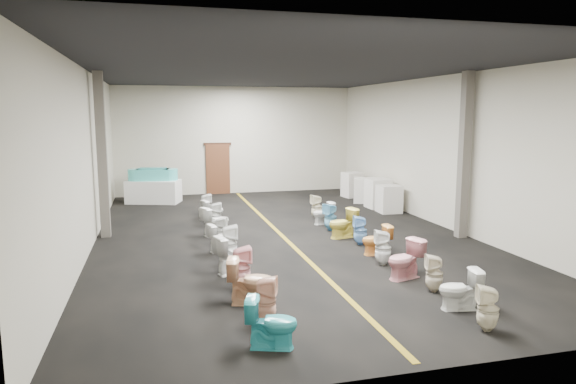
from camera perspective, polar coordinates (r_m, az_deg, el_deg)
name	(u,v)px	position (r m, az deg, el deg)	size (l,w,h in m)	color
floor	(281,235)	(14.51, -0.79, -4.77)	(16.00, 16.00, 0.00)	black
ceiling	(281,72)	(14.16, -0.83, 13.24)	(16.00, 16.00, 0.00)	black
wall_back	(236,140)	(22.00, -5.79, 5.72)	(10.00, 10.00, 0.00)	#B8B39D
wall_front	(431,204)	(6.72, 15.64, -1.34)	(10.00, 10.00, 0.00)	#B8B39D
wall_left	(88,159)	(13.85, -21.37, 3.42)	(16.00, 16.00, 0.00)	#B8B39D
wall_right	(443,152)	(16.09, 16.81, 4.31)	(16.00, 16.00, 0.00)	#B8B39D
aisle_stripe	(281,235)	(14.51, -0.79, -4.76)	(0.12, 15.60, 0.01)	olive
back_door	(218,169)	(21.92, -7.79, 2.53)	(1.00, 0.10, 2.10)	#562D19
door_frame	(217,144)	(21.85, -7.85, 5.32)	(1.15, 0.08, 0.10)	#331C11
column_left	(102,156)	(14.82, -19.96, 3.81)	(0.25, 0.25, 4.50)	#59544C
column_right	(464,156)	(14.70, 19.00, 3.82)	(0.25, 0.25, 4.50)	#59544C
display_table	(154,191)	(20.26, -14.71, 0.06)	(1.95, 0.97, 0.87)	white
bathtub	(153,175)	(20.18, -14.78, 1.84)	(1.85, 0.84, 0.55)	#42C0BB
appliance_crate_a	(389,199)	(18.01, 11.16, -0.75)	(0.73, 0.73, 0.94)	beige
appliance_crate_b	(378,193)	(18.81, 9.98, -0.15)	(0.77, 0.77, 1.06)	silver
appliance_crate_c	(365,190)	(19.91, 8.53, 0.20)	(0.82, 0.82, 0.93)	silver
appliance_crate_d	(352,185)	(21.10, 7.15, 0.81)	(0.71, 0.71, 1.01)	silver
toilet_left_0	(272,323)	(7.68, -1.82, -14.32)	(0.43, 0.75, 0.76)	teal
toilet_left_1	(265,301)	(8.47, -2.53, -11.96)	(0.36, 0.36, 0.79)	#E1A98F
toilet_left_2	(251,281)	(9.33, -4.17, -9.84)	(0.47, 0.82, 0.84)	#DDA57B
toilet_left_3	(241,268)	(10.08, -5.26, -8.41)	(0.38, 0.39, 0.85)	pink
toilet_left_4	(234,254)	(11.05, -6.01, -6.90)	(0.47, 0.82, 0.84)	silver
toilet_left_5	(229,243)	(11.93, -6.59, -5.69)	(0.39, 0.39, 0.86)	white
toilet_left_6	(222,238)	(12.81, -7.36, -5.04)	(0.40, 0.69, 0.71)	white
toilet_left_7	(221,231)	(13.58, -7.50, -4.27)	(0.32, 0.32, 0.70)	silver
toilet_left_8	(216,221)	(14.52, -8.04, -3.20)	(0.45, 0.80, 0.81)	white
toilet_left_9	(215,216)	(15.37, -8.11, -2.61)	(0.35, 0.36, 0.78)	silver
toilet_left_10	(213,211)	(16.34, -8.33, -2.07)	(0.39, 0.69, 0.70)	white
toilet_left_11	(206,205)	(17.19, -9.12, -1.47)	(0.34, 0.35, 0.75)	white
toilet_right_0	(488,309)	(8.79, 21.33, -11.98)	(0.33, 0.34, 0.74)	beige
toilet_right_1	(460,289)	(9.54, 18.54, -10.22)	(0.41, 0.71, 0.73)	white
toilet_right_2	(434,273)	(10.29, 15.95, -8.69)	(0.33, 0.33, 0.73)	beige
toilet_right_3	(405,259)	(10.92, 12.87, -7.32)	(0.46, 0.80, 0.82)	pink
toilet_right_4	(383,248)	(11.78, 10.51, -6.11)	(0.36, 0.37, 0.80)	white
toilet_right_5	(377,240)	(12.61, 9.81, -5.28)	(0.40, 0.71, 0.72)	#F39D43
toilet_right_6	(360,230)	(13.46, 8.04, -4.25)	(0.35, 0.35, 0.77)	#7AB1E6
toilet_right_7	(343,223)	(14.15, 6.10, -3.48)	(0.45, 0.79, 0.81)	#ECD753
toilet_right_8	(330,217)	(15.00, 4.74, -2.79)	(0.36, 0.37, 0.80)	#6FB9DC
toilet_right_9	(323,213)	(15.84, 3.94, -2.37)	(0.38, 0.67, 0.68)	silver
toilet_right_10	(317,207)	(16.67, 3.21, -1.65)	(0.35, 0.36, 0.78)	#ECE5C2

